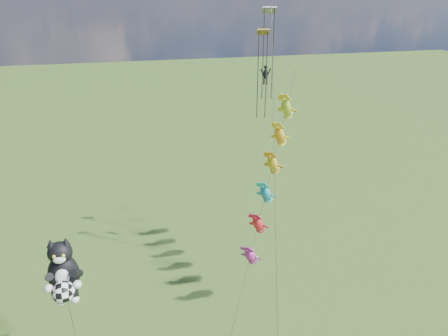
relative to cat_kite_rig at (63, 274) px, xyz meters
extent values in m
ellipsoid|color=black|center=(0.00, 0.28, -0.25)|extent=(2.43, 2.16, 3.01)
ellipsoid|color=black|center=(0.00, 0.19, 1.53)|extent=(1.92, 1.81, 1.52)
cone|color=black|center=(-0.47, 0.19, 2.33)|extent=(0.64, 0.64, 0.56)
cone|color=black|center=(0.47, 0.19, 2.33)|extent=(0.64, 0.64, 0.56)
ellipsoid|color=white|center=(0.00, -0.42, 1.39)|extent=(0.86, 0.58, 0.55)
ellipsoid|color=white|center=(0.00, -0.42, 0.03)|extent=(1.00, 0.59, 1.24)
sphere|color=gold|center=(-0.28, -0.49, 1.70)|extent=(0.23, 0.23, 0.23)
sphere|color=gold|center=(0.28, -0.49, 1.70)|extent=(0.23, 0.23, 0.23)
sphere|color=white|center=(-0.89, -0.70, -0.49)|extent=(0.56, 0.56, 0.56)
sphere|color=white|center=(0.89, -0.70, -0.49)|extent=(0.56, 0.56, 0.56)
sphere|color=white|center=(-0.47, 0.14, -2.28)|extent=(0.60, 0.60, 0.60)
sphere|color=white|center=(0.47, 0.14, -2.28)|extent=(0.60, 0.60, 0.60)
sphere|color=white|center=(0.00, -0.99, -0.72)|extent=(1.48, 1.48, 1.48)
cylinder|color=black|center=(16.46, 6.73, 0.71)|extent=(9.72, 12.53, 19.13)
ellipsoid|color=#D8339D|center=(14.33, 3.98, -3.49)|extent=(2.11, 2.36, 2.55)
ellipsoid|color=red|center=(15.42, 5.38, -1.35)|extent=(2.11, 2.36, 2.55)
ellipsoid|color=blue|center=(16.50, 6.78, 0.79)|extent=(2.11, 2.36, 2.55)
ellipsoid|color=yellow|center=(17.59, 8.18, 2.93)|extent=(2.11, 2.36, 2.55)
ellipsoid|color=#D84219|center=(18.67, 9.58, 5.07)|extent=(2.11, 2.36, 2.55)
ellipsoid|color=green|center=(19.76, 10.98, 7.21)|extent=(2.11, 2.36, 2.55)
cylinder|color=black|center=(16.02, 3.81, 5.00)|extent=(4.22, 16.58, 27.70)
cube|color=#229E1A|center=(16.65, 9.28, 14.21)|extent=(1.13, 0.83, 0.54)
cylinder|color=black|center=(16.30, 9.28, 10.53)|extent=(0.08, 0.08, 7.36)
cylinder|color=black|center=(17.01, 9.28, 10.53)|extent=(0.08, 0.08, 7.36)
cube|color=blue|center=(18.12, 12.08, 15.74)|extent=(1.37, 0.99, 0.64)
cylinder|color=black|center=(17.68, 12.08, 11.74)|extent=(0.08, 0.08, 8.02)
cylinder|color=black|center=(18.55, 12.08, 11.74)|extent=(0.08, 0.08, 8.02)
camera|label=1|loc=(4.47, -25.88, 17.52)|focal=35.00mm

